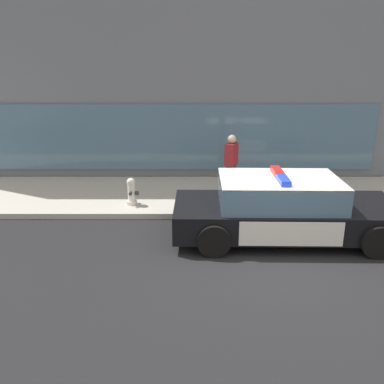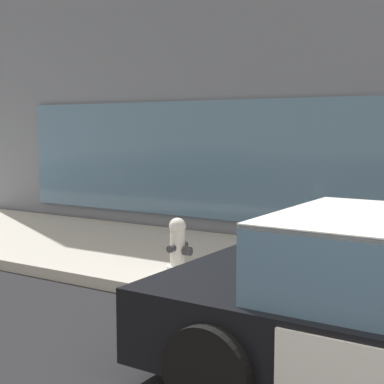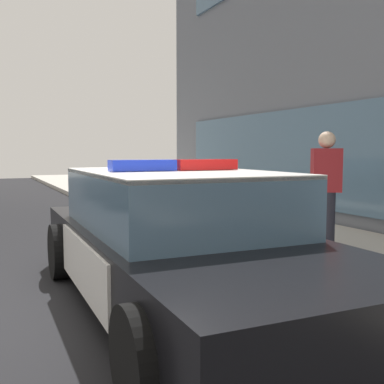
{
  "view_description": "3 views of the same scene",
  "coord_description": "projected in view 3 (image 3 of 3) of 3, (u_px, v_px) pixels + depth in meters",
  "views": [
    {
      "loc": [
        -1.49,
        -7.58,
        3.77
      ],
      "look_at": [
        -1.52,
        1.24,
        0.92
      ],
      "focal_mm": 37.75,
      "sensor_mm": 36.0,
      "label": 1
    },
    {
      "loc": [
        0.82,
        -3.42,
        2.02
      ],
      "look_at": [
        -2.47,
        1.9,
        1.31
      ],
      "focal_mm": 52.82,
      "sensor_mm": 36.0,
      "label": 2
    },
    {
      "loc": [
        4.75,
        -1.06,
        1.58
      ],
      "look_at": [
        -1.42,
        1.82,
        0.98
      ],
      "focal_mm": 43.13,
      "sensor_mm": 36.0,
      "label": 3
    }
  ],
  "objects": [
    {
      "name": "ground",
      "position": [
        93.0,
        301.0,
        4.87
      ],
      "size": [
        48.0,
        48.0,
        0.0
      ],
      "primitive_type": "plane",
      "color": "black"
    },
    {
      "name": "pedestrian_on_sidewalk",
      "position": [
        326.0,
        191.0,
        6.59
      ],
      "size": [
        0.42,
        0.48,
        1.71
      ],
      "rotation": [
        0.0,
        0.0,
        5.78
      ],
      "color": "#23232D",
      "rests_on": "sidewalk"
    },
    {
      "name": "sidewalk",
      "position": [
        349.0,
        260.0,
        6.36
      ],
      "size": [
        48.0,
        3.44,
        0.15
      ],
      "primitive_type": "cube",
      "color": "#B2ADA3",
      "rests_on": "ground"
    },
    {
      "name": "police_cruiser",
      "position": [
        181.0,
        241.0,
        4.65
      ],
      "size": [
        4.98,
        2.22,
        1.49
      ],
      "rotation": [
        0.0,
        0.0,
        -0.02
      ],
      "color": "black",
      "rests_on": "ground"
    },
    {
      "name": "fire_hydrant",
      "position": [
        190.0,
        208.0,
        8.69
      ],
      "size": [
        0.34,
        0.39,
        0.73
      ],
      "color": "silver",
      "rests_on": "sidewalk"
    }
  ]
}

